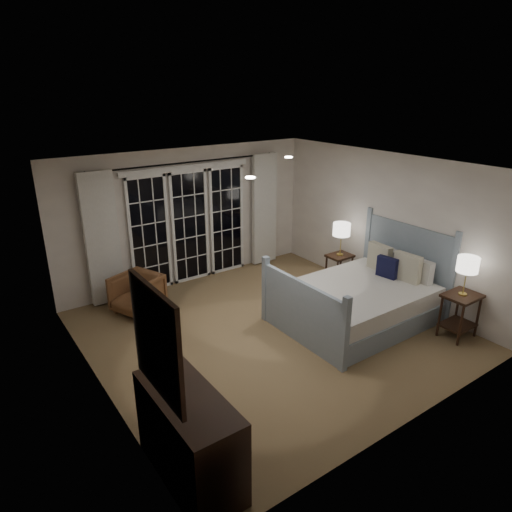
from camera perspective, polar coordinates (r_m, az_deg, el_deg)
floor at (r=7.05m, az=1.57°, el=-9.40°), size 5.00×5.00×0.00m
ceiling at (r=6.19m, az=1.80°, el=11.05°), size 5.00×5.00×0.00m
wall_left at (r=5.51m, az=-19.71°, el=-5.12°), size 0.02×5.00×2.50m
wall_right at (r=8.19m, az=15.85°, el=3.68°), size 0.02×5.00×2.50m
wall_back at (r=8.55m, az=-8.44°, el=4.95°), size 5.00×0.02×2.50m
wall_front at (r=4.94m, az=19.53°, el=-8.20°), size 5.00×0.02×2.50m
french_doors at (r=8.56m, az=-8.26°, el=3.86°), size 2.50×0.04×2.20m
curtain_rod at (r=8.25m, az=-8.48°, el=11.50°), size 3.50×0.03×0.03m
curtain_left at (r=7.90m, az=-18.68°, el=1.99°), size 0.55×0.10×2.25m
curtain_right at (r=9.31m, az=1.03°, el=5.83°), size 0.55×0.10×2.25m
downlight_a at (r=7.15m, az=4.09°, el=12.22°), size 0.12×0.12×0.01m
downlight_b at (r=5.53m, az=-0.72°, el=9.79°), size 0.12×0.12×0.01m
bed at (r=7.42m, az=12.82°, el=-5.34°), size 2.37×1.71×1.39m
nightstand_left at (r=7.36m, az=24.15°, el=-6.05°), size 0.52×0.42×0.68m
nightstand_right at (r=8.62m, az=10.35°, el=-1.13°), size 0.45×0.36×0.59m
lamp_left at (r=7.10m, az=24.96°, el=-1.02°), size 0.30×0.30×0.58m
lamp_right at (r=8.39m, az=10.65°, el=3.25°), size 0.32×0.32×0.61m
armchair at (r=7.74m, az=-14.62°, el=-4.58°), size 0.91×0.90×0.64m
dresser at (r=4.62m, az=-8.34°, el=-21.37°), size 0.54×1.28×0.91m
mirror at (r=3.90m, az=-12.31°, el=-10.45°), size 0.05×0.85×1.00m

